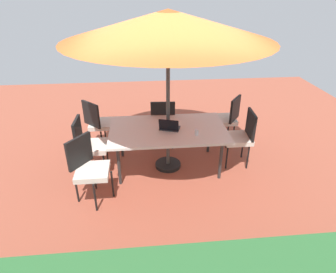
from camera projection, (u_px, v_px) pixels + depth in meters
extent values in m
cube|color=#9E4C38|center=(168.00, 166.00, 5.09)|extent=(10.00, 10.00, 0.02)
cube|color=white|center=(168.00, 130.00, 4.75)|extent=(1.91, 1.15, 0.04)
cylinder|color=#333333|center=(209.00, 135.00, 5.37)|extent=(0.05, 0.05, 0.70)
cylinder|color=#333333|center=(121.00, 139.00, 5.23)|extent=(0.05, 0.05, 0.70)
cylinder|color=#333333|center=(221.00, 160.00, 4.62)|extent=(0.05, 0.05, 0.70)
cylinder|color=#333333|center=(119.00, 165.00, 4.48)|extent=(0.05, 0.05, 0.70)
cylinder|color=#4C4C4C|center=(168.00, 99.00, 4.50)|extent=(0.06, 0.06, 2.49)
cone|color=orange|center=(168.00, 25.00, 3.99)|extent=(3.01, 3.01, 0.41)
cylinder|color=black|center=(168.00, 165.00, 5.07)|extent=(0.44, 0.44, 0.06)
cube|color=silver|center=(93.00, 172.00, 4.09)|extent=(0.46, 0.46, 0.08)
cube|color=black|center=(79.00, 152.00, 4.06)|extent=(0.29, 0.37, 0.45)
cylinder|color=black|center=(95.00, 198.00, 4.00)|extent=(0.03, 0.03, 0.45)
cylinder|color=black|center=(113.00, 184.00, 4.27)|extent=(0.03, 0.03, 0.45)
cylinder|color=black|center=(77.00, 189.00, 4.16)|extent=(0.03, 0.03, 0.45)
cylinder|color=black|center=(95.00, 177.00, 4.43)|extent=(0.03, 0.03, 0.45)
cube|color=silver|center=(93.00, 147.00, 4.71)|extent=(0.46, 0.46, 0.08)
cube|color=black|center=(78.00, 133.00, 4.57)|extent=(0.05, 0.44, 0.45)
cylinder|color=black|center=(104.00, 166.00, 4.69)|extent=(0.03, 0.03, 0.45)
cylinder|color=black|center=(107.00, 154.00, 5.01)|extent=(0.03, 0.03, 0.45)
cylinder|color=black|center=(82.00, 167.00, 4.67)|extent=(0.03, 0.03, 0.45)
cylinder|color=black|center=(86.00, 155.00, 4.98)|extent=(0.03, 0.03, 0.45)
cube|color=silver|center=(102.00, 124.00, 5.47)|extent=(0.46, 0.46, 0.08)
cube|color=black|center=(91.00, 114.00, 5.20)|extent=(0.34, 0.34, 0.45)
cylinder|color=black|center=(117.00, 136.00, 5.62)|extent=(0.03, 0.03, 0.45)
cylinder|color=black|center=(105.00, 130.00, 5.82)|extent=(0.03, 0.03, 0.45)
cylinder|color=black|center=(102.00, 143.00, 5.37)|extent=(0.03, 0.03, 0.45)
cylinder|color=black|center=(90.00, 137.00, 5.58)|extent=(0.03, 0.03, 0.45)
cube|color=silver|center=(237.00, 138.00, 4.96)|extent=(0.46, 0.46, 0.08)
cube|color=black|center=(251.00, 124.00, 4.83)|extent=(0.07, 0.44, 0.45)
cylinder|color=black|center=(223.00, 147.00, 5.24)|extent=(0.03, 0.03, 0.45)
cylinder|color=black|center=(227.00, 157.00, 4.92)|extent=(0.03, 0.03, 0.45)
cylinder|color=black|center=(243.00, 147.00, 5.24)|extent=(0.03, 0.03, 0.45)
cylinder|color=black|center=(248.00, 157.00, 4.92)|extent=(0.03, 0.03, 0.45)
cube|color=silver|center=(223.00, 120.00, 5.64)|extent=(0.46, 0.46, 0.08)
cube|color=black|center=(235.00, 109.00, 5.42)|extent=(0.30, 0.37, 0.45)
cylinder|color=black|center=(217.00, 126.00, 5.98)|extent=(0.03, 0.03, 0.45)
cylinder|color=black|center=(210.00, 133.00, 5.71)|extent=(0.03, 0.03, 0.45)
cylinder|color=black|center=(234.00, 130.00, 5.82)|extent=(0.03, 0.03, 0.45)
cylinder|color=black|center=(227.00, 138.00, 5.55)|extent=(0.03, 0.03, 0.45)
cube|color=silver|center=(163.00, 122.00, 5.54)|extent=(0.46, 0.46, 0.08)
cube|color=black|center=(163.00, 114.00, 5.23)|extent=(0.44, 0.07, 0.45)
cylinder|color=black|center=(172.00, 130.00, 5.83)|extent=(0.03, 0.03, 0.45)
cylinder|color=black|center=(154.00, 130.00, 5.82)|extent=(0.03, 0.03, 0.45)
cylinder|color=black|center=(173.00, 138.00, 5.51)|extent=(0.03, 0.03, 0.45)
cylinder|color=black|center=(154.00, 139.00, 5.50)|extent=(0.03, 0.03, 0.45)
cube|color=#2D2D33|center=(170.00, 128.00, 4.74)|extent=(0.37, 0.31, 0.02)
cube|color=black|center=(168.00, 125.00, 4.59)|extent=(0.32, 0.15, 0.20)
cylinder|color=white|center=(196.00, 132.00, 4.53)|extent=(0.06, 0.06, 0.10)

